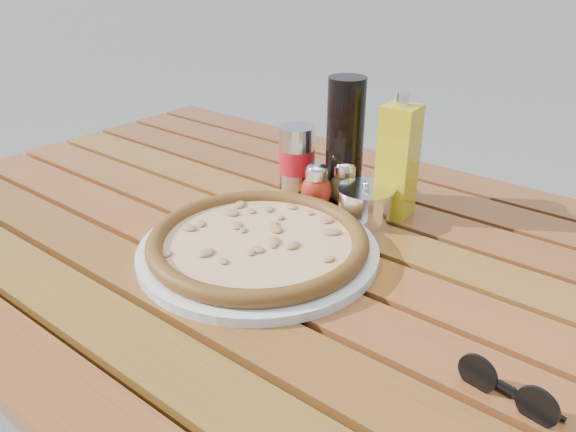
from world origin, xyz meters
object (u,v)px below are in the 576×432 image
Objects in this scene: olive_oil_cruet at (398,161)px; sunglasses at (507,390)px; plate at (258,250)px; oregano_shaker at (344,183)px; soda_can at (297,158)px; pepper_shaker at (316,186)px; dark_bottle at (345,140)px; table at (280,278)px; parmesan_tin at (365,204)px; pizza at (258,241)px.

sunglasses is (0.31, -0.32, -0.08)m from olive_oil_cruet.
plate is at bearing 178.43° from sunglasses.
oregano_shaker is 0.11m from soda_can.
dark_bottle reaches higher than pepper_shaker.
dark_bottle reaches higher than table.
soda_can is 0.59m from sunglasses.
plate is 0.27m from dark_bottle.
oregano_shaker is 0.11m from olive_oil_cruet.
olive_oil_cruet reaches higher than oregano_shaker.
pepper_shaker is at bearing 99.45° from plate.
parmesan_tin is (0.06, 0.20, 0.02)m from plate.
parmesan_tin is (0.06, 0.20, 0.01)m from pizza.
soda_can reaches higher than oregano_shaker.
soda_can is (-0.11, 0.24, 0.05)m from plate.
olive_oil_cruet is at bearing 70.35° from pizza.
pizza is at bearing -64.95° from soda_can.
pepper_shaker is at bearing 99.45° from pizza.
olive_oil_cruet is at bearing -0.64° from dark_bottle.
pepper_shaker is (-0.02, 0.13, 0.11)m from table.
pizza is 5.18× the size of oregano_shaker.
table is at bearing 97.55° from pizza.
soda_can is at bearing -176.21° from olive_oil_cruet.
soda_can is 0.20m from olive_oil_cruet.
olive_oil_cruet is at bearing 64.78° from parmesan_tin.
oregano_shaker is (0.03, 0.04, 0.00)m from pepper_shaker.
pepper_shaker is 0.10m from dark_bottle.
parmesan_tin is at bearing 71.94° from pizza.
dark_bottle is at bearing 92.48° from table.
olive_oil_cruet reaches higher than soda_can.
table is 0.19m from parmesan_tin.
table is 0.10m from plate.
plate reaches higher than table.
pepper_shaker reaches higher than sunglasses.
dark_bottle reaches higher than plate.
dark_bottle is at bearing 75.73° from pepper_shaker.
pepper_shaker is 0.37× the size of dark_bottle.
sunglasses is at bearing -37.21° from oregano_shaker.
pepper_shaker is 0.70× the size of parmesan_tin.
pizza is (0.00, -0.00, 0.02)m from plate.
oregano_shaker is 0.37× the size of dark_bottle.
oregano_shaker is (-0.00, 0.24, 0.02)m from pizza.
plate is 4.39× the size of pepper_shaker.
parmesan_tin is (0.07, -0.04, -0.01)m from oregano_shaker.
plate is 0.28m from olive_oil_cruet.
oregano_shaker is at bearing -170.95° from olive_oil_cruet.
pizza is at bearing -109.65° from olive_oil_cruet.
dark_bottle reaches higher than parmesan_tin.
soda_can is at bearing 157.08° from sunglasses.
soda_can reaches higher than plate.
pepper_shaker is 0.09m from soda_can.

